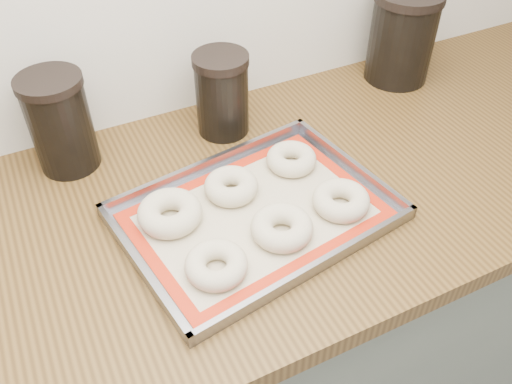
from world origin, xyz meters
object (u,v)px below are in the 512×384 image
bagel_front_left (216,265)px  bagel_back_mid (231,186)px  canister_left (60,123)px  baking_tray (256,214)px  bagel_back_right (291,159)px  bagel_front_right (341,200)px  canister_mid (222,94)px  bagel_back_left (170,213)px  bagel_front_mid (282,228)px  canister_right (402,36)px

bagel_front_left → bagel_back_mid: bearing=58.5°
canister_left → bagel_front_left: bearing=-69.0°
bagel_front_left → bagel_back_mid: bagel_back_mid is taller
baking_tray → bagel_back_right: 0.15m
baking_tray → bagel_front_right: bearing=-19.1°
canister_left → baking_tray: bearing=-48.7°
bagel_back_right → canister_left: bearing=151.9°
bagel_front_left → canister_mid: bearing=64.8°
bagel_back_left → bagel_back_right: (0.26, 0.04, -0.00)m
baking_tray → bagel_back_mid: bearing=102.8°
bagel_back_left → bagel_back_mid: (0.12, 0.02, -0.00)m
bagel_front_right → canister_mid: 0.34m
bagel_front_mid → bagel_front_left: bearing=-169.2°
canister_left → canister_right: bearing=-1.0°
bagel_back_right → canister_right: (0.40, 0.19, 0.08)m
bagel_back_right → canister_right: bearing=26.0°
bagel_front_left → canister_right: canister_right is taller
bagel_back_mid → canister_mid: canister_mid is taller
bagel_back_left → canister_right: size_ratio=0.54×
canister_left → canister_right: (0.78, -0.01, 0.01)m
baking_tray → bagel_front_mid: size_ratio=4.74×
bagel_front_mid → canister_mid: canister_mid is taller
bagel_front_left → canister_right: bearing=30.6°
bagel_back_mid → canister_left: bearing=137.3°
bagel_front_left → canister_right: size_ratio=0.48×
baking_tray → canister_left: size_ratio=2.62×
bagel_front_right → bagel_back_mid: (-0.16, 0.12, 0.00)m
canister_mid → bagel_front_mid: bearing=-96.4°
bagel_front_mid → canister_left: canister_left is taller
bagel_front_right → bagel_back_left: size_ratio=0.91×
canister_mid → canister_right: bearing=1.9°
bagel_back_left → bagel_back_mid: bearing=8.2°
bagel_front_mid → bagel_front_right: (0.13, 0.01, -0.00)m
bagel_front_right → canister_left: bearing=139.4°
bagel_front_left → canister_mid: 0.40m
bagel_back_right → baking_tray: bearing=-142.9°
bagel_front_left → canister_right: (0.63, 0.37, 0.08)m
bagel_back_right → canister_mid: bearing=110.8°
baking_tray → bagel_front_left: bearing=-142.1°
bagel_front_right → canister_left: 0.54m
bagel_back_right → bagel_front_mid: bearing=-123.9°
bagel_front_left → bagel_front_mid: bearing=10.8°
bagel_back_right → bagel_front_left: bearing=-142.5°
bagel_front_right → canister_mid: (-0.09, 0.32, 0.07)m
bagel_back_mid → canister_right: 0.58m
canister_left → bagel_back_left: bearing=-63.7°
bagel_back_mid → canister_left: canister_left is taller
bagel_back_left → baking_tray: bearing=-20.4°
baking_tray → bagel_back_right: bearing=37.1°
bagel_front_mid → bagel_back_mid: bearing=104.1°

